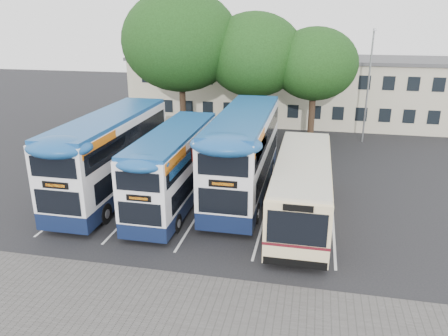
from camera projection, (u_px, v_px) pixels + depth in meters
ground at (259, 256)px, 19.17m from camera, size 120.00×120.00×0.00m
paving_strip at (182, 324)px, 14.94m from camera, size 40.00×6.00×0.01m
bay_lines at (205, 203)px, 24.51m from camera, size 14.12×11.00×0.01m
depot_building at (296, 89)px, 43.04m from camera, size 32.40×8.40×6.20m
lamp_post at (369, 81)px, 34.76m from camera, size 0.25×1.05×9.06m
tree_left at (181, 41)px, 33.94m from camera, size 9.17×9.17×12.01m
tree_mid at (255, 55)px, 33.73m from camera, size 7.59×7.59×10.34m
tree_right at (315, 64)px, 32.90m from camera, size 6.43×6.43×9.26m
bus_dd_left at (112, 152)px, 25.03m from camera, size 2.75×11.32×4.72m
bus_dd_mid at (175, 164)px, 23.81m from camera, size 2.44×10.08×4.20m
bus_dd_right at (244, 150)px, 25.13m from camera, size 2.82×11.63×4.85m
bus_single at (302, 184)px, 22.35m from camera, size 2.76×10.85×3.24m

